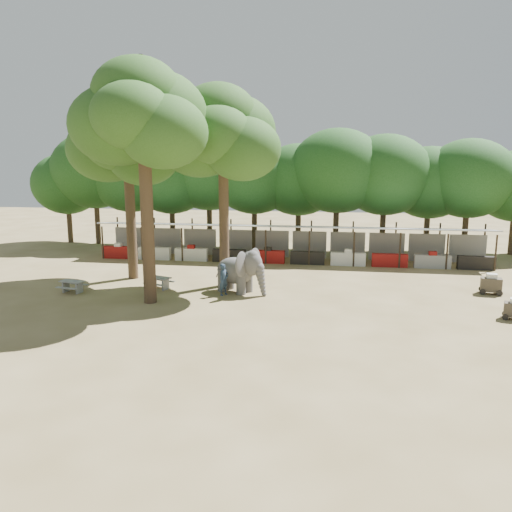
# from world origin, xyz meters

# --- Properties ---
(ground) EXTENTS (100.00, 100.00, 0.00)m
(ground) POSITION_xyz_m (0.00, 0.00, 0.00)
(ground) COLOR brown
(ground) RESTS_ON ground
(vendor_stalls) EXTENTS (28.00, 2.99, 2.80)m
(vendor_stalls) POSITION_xyz_m (-0.00, 13.84, 1.18)
(vendor_stalls) COLOR #ADB0B6
(vendor_stalls) RESTS_ON ground
(yard_tree_left) EXTENTS (7.10, 6.90, 11.02)m
(yard_tree_left) POSITION_xyz_m (-9.13, 7.19, 8.20)
(yard_tree_left) COLOR #332316
(yard_tree_left) RESTS_ON ground
(yard_tree_center) EXTENTS (7.10, 6.90, 12.04)m
(yard_tree_center) POSITION_xyz_m (-6.13, 2.19, 9.21)
(yard_tree_center) COLOR #332316
(yard_tree_center) RESTS_ON ground
(yard_tree_back) EXTENTS (7.10, 6.90, 11.36)m
(yard_tree_back) POSITION_xyz_m (-3.13, 6.19, 8.54)
(yard_tree_back) COLOR #332316
(yard_tree_back) RESTS_ON ground
(backdrop_trees) EXTENTS (46.46, 5.95, 8.33)m
(backdrop_trees) POSITION_xyz_m (0.00, 19.00, 5.51)
(backdrop_trees) COLOR #332316
(backdrop_trees) RESTS_ON ground
(elephant) EXTENTS (3.26, 2.55, 2.43)m
(elephant) POSITION_xyz_m (-1.80, 4.68, 1.22)
(elephant) COLOR #454342
(elephant) RESTS_ON ground
(handler) EXTENTS (0.68, 0.74, 1.72)m
(handler) POSITION_xyz_m (-2.60, 3.99, 0.86)
(handler) COLOR #26384C
(handler) RESTS_ON ground
(picnic_table_near) EXTENTS (1.50, 1.40, 0.66)m
(picnic_table_near) POSITION_xyz_m (-10.93, 3.17, 0.43)
(picnic_table_near) COLOR gray
(picnic_table_near) RESTS_ON ground
(picnic_table_far) EXTENTS (1.69, 1.61, 0.68)m
(picnic_table_far) POSITION_xyz_m (-6.50, 4.71, 0.44)
(picnic_table_far) COLOR gray
(picnic_table_far) RESTS_ON ground
(cart_back) EXTENTS (1.28, 0.96, 1.13)m
(cart_back) POSITION_xyz_m (11.70, 6.45, 0.56)
(cart_back) COLOR #352E25
(cart_back) RESTS_ON ground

